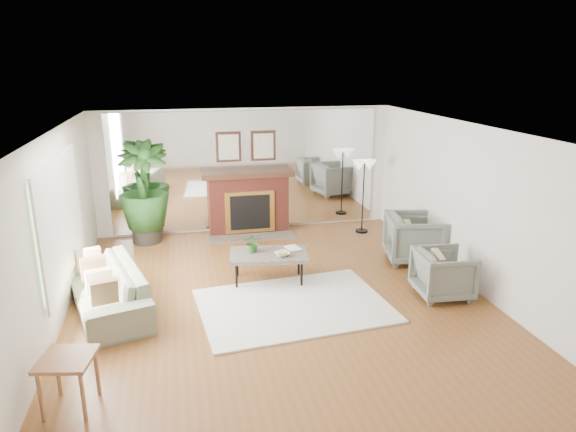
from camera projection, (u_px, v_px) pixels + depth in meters
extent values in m
plane|color=brown|center=(281.00, 301.00, 7.56)|extent=(7.00, 7.00, 0.00)
cube|color=silver|center=(53.00, 235.00, 6.59)|extent=(0.02, 7.00, 2.50)
cube|color=silver|center=(472.00, 207.00, 7.81)|extent=(0.02, 7.00, 2.50)
cube|color=silver|center=(246.00, 170.00, 10.46)|extent=(6.00, 0.02, 2.50)
cube|color=silver|center=(246.00, 170.00, 10.44)|extent=(5.40, 0.04, 2.40)
cube|color=#B2E09E|center=(60.00, 218.00, 6.94)|extent=(0.04, 2.40, 1.50)
cube|color=maroon|center=(248.00, 204.00, 10.46)|extent=(1.60, 0.40, 1.20)
cube|color=gold|center=(250.00, 212.00, 10.29)|extent=(1.00, 0.04, 0.85)
cube|color=black|center=(250.00, 212.00, 10.27)|extent=(0.80, 0.04, 0.70)
cube|color=#695E52|center=(252.00, 236.00, 10.30)|extent=(1.70, 0.55, 0.03)
cube|color=#3F2214|center=(248.00, 174.00, 10.26)|extent=(1.85, 0.46, 0.10)
cube|color=black|center=(229.00, 147.00, 10.19)|extent=(0.50, 0.04, 0.60)
cube|color=black|center=(263.00, 146.00, 10.33)|extent=(0.50, 0.04, 0.60)
cube|color=white|center=(294.00, 305.00, 7.39)|extent=(2.82, 2.14, 0.03)
cube|color=#695E52|center=(268.00, 255.00, 8.10)|extent=(1.30, 0.87, 0.06)
cylinder|color=black|center=(237.00, 276.00, 7.90)|extent=(0.04, 0.04, 0.42)
cylinder|color=black|center=(302.00, 274.00, 7.96)|extent=(0.04, 0.04, 0.42)
cylinder|color=black|center=(237.00, 264.00, 8.38)|extent=(0.04, 0.04, 0.42)
cylinder|color=black|center=(299.00, 262.00, 8.45)|extent=(0.04, 0.04, 0.42)
imported|color=gray|center=(107.00, 288.00, 7.23)|extent=(1.43, 2.33, 0.64)
imported|color=slate|center=(414.00, 238.00, 8.97)|extent=(1.09, 1.07, 0.84)
imported|color=slate|center=(443.00, 274.00, 7.62)|extent=(0.84, 0.82, 0.72)
cube|color=#99623D|center=(66.00, 359.00, 5.07)|extent=(0.60, 0.60, 0.04)
cylinder|color=#99623D|center=(40.00, 397.00, 4.96)|extent=(0.04, 0.04, 0.55)
cylinder|color=#99623D|center=(83.00, 397.00, 4.97)|extent=(0.04, 0.04, 0.55)
cylinder|color=#99623D|center=(58.00, 372.00, 5.35)|extent=(0.04, 0.04, 0.55)
cylinder|color=#99623D|center=(97.00, 372.00, 5.36)|extent=(0.04, 0.04, 0.55)
cylinder|color=black|center=(147.00, 232.00, 9.99)|extent=(0.57, 0.57, 0.41)
imported|color=#2B5720|center=(143.00, 186.00, 9.72)|extent=(1.06, 1.06, 1.67)
cylinder|color=black|center=(362.00, 231.00, 10.61)|extent=(0.25, 0.25, 0.04)
cylinder|color=black|center=(363.00, 198.00, 10.40)|extent=(0.03, 0.03, 1.45)
cone|color=beige|center=(359.00, 165.00, 10.19)|extent=(0.27, 0.27, 0.20)
cone|color=beige|center=(370.00, 165.00, 10.23)|extent=(0.27, 0.27, 0.20)
imported|color=#2B5720|center=(253.00, 242.00, 8.10)|extent=(0.32, 0.28, 0.32)
imported|color=#99623D|center=(282.00, 254.00, 7.97)|extent=(0.28, 0.28, 0.06)
imported|color=#99623D|center=(288.00, 249.00, 8.23)|extent=(0.27, 0.32, 0.02)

